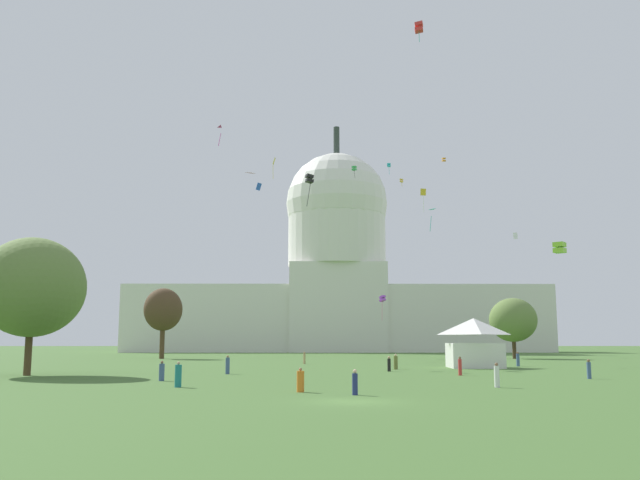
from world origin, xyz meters
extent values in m
plane|color=#42662D|center=(0.00, 0.00, 0.00)|extent=(800.00, 800.00, 0.00)
cube|color=silver|center=(-24.88, 161.79, 9.31)|extent=(59.51, 23.40, 18.62)
cube|color=silver|center=(34.63, 161.79, 9.31)|extent=(59.51, 23.40, 18.62)
cube|color=silver|center=(4.88, 161.79, 12.35)|extent=(26.91, 25.74, 24.69)
cylinder|color=silver|center=(4.88, 161.79, 34.02)|extent=(28.49, 28.49, 18.64)
sphere|color=silver|center=(4.88, 161.79, 43.34)|extent=(29.80, 29.80, 29.80)
cylinder|color=#2D3833|center=(4.88, 161.79, 62.50)|extent=(1.80, 1.80, 8.53)
cube|color=white|center=(16.93, 44.98, 1.43)|extent=(6.22, 6.51, 2.86)
pyramid|color=white|center=(16.93, 44.98, 4.81)|extent=(6.53, 6.84, 1.95)
cylinder|color=#4C3823|center=(-28.05, 27.22, 2.64)|extent=(0.64, 0.64, 5.29)
ellipsoid|color=olive|center=(-28.05, 27.22, 8.05)|extent=(13.32, 13.27, 9.21)
cylinder|color=#42301E|center=(33.69, 86.19, 2.26)|extent=(0.69, 0.69, 4.51)
ellipsoid|color=olive|center=(33.69, 86.19, 6.85)|extent=(11.03, 10.90, 7.79)
cylinder|color=#4C3823|center=(-28.82, 86.31, 3.20)|extent=(0.86, 0.86, 6.40)
ellipsoid|color=#4C3823|center=(-28.82, 86.31, 8.68)|extent=(9.02, 8.72, 7.58)
cylinder|color=orange|center=(-2.83, 6.68, 0.64)|extent=(0.61, 0.61, 1.28)
sphere|color=#A37556|center=(-2.83, 6.68, 1.38)|extent=(0.27, 0.27, 0.20)
cylinder|color=#3D5684|center=(-10.18, 29.85, 0.77)|extent=(0.55, 0.55, 1.55)
sphere|color=#A37556|center=(-10.18, 29.85, 1.66)|extent=(0.31, 0.31, 0.22)
cylinder|color=navy|center=(0.38, 4.35, 0.62)|extent=(0.43, 0.43, 1.24)
sphere|color=beige|center=(0.38, 4.35, 1.36)|extent=(0.32, 0.32, 0.24)
cylinder|color=silver|center=(10.38, 10.81, 0.71)|extent=(0.48, 0.48, 1.43)
sphere|color=brown|center=(10.38, 10.81, 1.54)|extent=(0.31, 0.31, 0.22)
cylinder|color=tan|center=(-3.25, 58.45, 0.70)|extent=(0.45, 0.45, 1.41)
sphere|color=tan|center=(-3.25, 58.45, 1.53)|extent=(0.34, 0.34, 0.25)
cylinder|color=#3D5684|center=(23.41, 49.66, 0.77)|extent=(0.45, 0.45, 1.54)
sphere|color=brown|center=(23.41, 49.66, 1.65)|extent=(0.26, 0.26, 0.23)
cylinder|color=red|center=(11.36, 27.08, 0.73)|extent=(0.44, 0.44, 1.46)
sphere|color=brown|center=(11.36, 27.08, 1.58)|extent=(0.32, 0.32, 0.23)
cylinder|color=#1E757A|center=(-11.21, 11.18, 0.75)|extent=(0.59, 0.59, 1.51)
sphere|color=tan|center=(-11.21, 11.18, 1.61)|extent=(0.28, 0.28, 0.21)
cylinder|color=#3D5684|center=(20.86, 21.30, 0.68)|extent=(0.43, 0.43, 1.36)
sphere|color=brown|center=(20.86, 21.30, 1.49)|extent=(0.32, 0.32, 0.25)
cylinder|color=black|center=(5.79, 35.35, 0.65)|extent=(0.40, 0.40, 1.30)
sphere|color=tan|center=(5.79, 35.35, 1.43)|extent=(0.29, 0.29, 0.25)
cylinder|color=#3D5684|center=(-13.96, 18.63, 0.67)|extent=(0.45, 0.45, 1.34)
sphere|color=brown|center=(-13.96, 18.63, 1.45)|extent=(0.24, 0.24, 0.22)
cylinder|color=olive|center=(7.08, 40.36, 0.72)|extent=(0.47, 0.47, 1.45)
sphere|color=beige|center=(7.08, 40.36, 1.57)|extent=(0.26, 0.26, 0.25)
cube|color=gold|center=(21.39, 140.75, 45.06)|extent=(1.06, 1.03, 0.50)
cube|color=gold|center=(21.39, 140.75, 45.62)|extent=(1.06, 1.03, 0.50)
cylinder|color=gold|center=(21.45, 140.75, 44.27)|extent=(0.25, 0.10, 1.23)
cube|color=white|center=(37.37, 94.90, 23.43)|extent=(0.80, 0.58, 1.31)
cube|color=green|center=(8.53, 135.85, 47.09)|extent=(1.38, 1.39, 0.52)
cube|color=green|center=(8.53, 135.85, 47.75)|extent=(1.38, 1.39, 0.52)
cylinder|color=black|center=(8.60, 135.85, 45.83)|extent=(0.25, 0.22, 2.08)
cube|color=#33BCDB|center=(16.14, 123.47, 44.77)|extent=(0.93, 0.95, 0.41)
cube|color=#33BCDB|center=(16.14, 123.47, 45.26)|extent=(0.93, 0.95, 0.41)
cylinder|color=#33BCDB|center=(16.17, 123.47, 43.67)|extent=(0.18, 0.14, 1.83)
cube|color=orange|center=(26.51, 108.68, 42.14)|extent=(0.77, 0.82, 0.45)
cube|color=orange|center=(26.51, 108.68, 42.66)|extent=(0.77, 0.82, 0.45)
cube|color=yellow|center=(-10.25, 102.35, 40.28)|extent=(0.49, 0.91, 1.44)
cylinder|color=yellow|center=(-10.45, 102.35, 37.97)|extent=(0.13, 0.38, 3.20)
cube|color=black|center=(-2.58, 53.44, 24.41)|extent=(1.25, 1.21, 0.59)
cube|color=black|center=(-2.58, 53.44, 25.02)|extent=(1.25, 1.21, 0.59)
cylinder|color=black|center=(-2.68, 53.44, 22.53)|extent=(0.55, 0.38, 3.31)
cube|color=red|center=(12.30, 51.51, 45.06)|extent=(1.31, 1.26, 0.66)
cube|color=red|center=(12.30, 51.51, 45.83)|extent=(1.31, 1.26, 0.66)
cylinder|color=teal|center=(12.32, 51.51, 44.07)|extent=(0.09, 0.13, 1.51)
pyramid|color=pink|center=(-13.88, 90.46, 34.53)|extent=(1.86, 1.26, 0.13)
cube|color=purple|center=(10.62, 88.61, 10.50)|extent=(1.27, 1.28, 0.66)
cube|color=purple|center=(10.62, 88.61, 11.07)|extent=(1.27, 1.28, 0.66)
cylinder|color=pink|center=(10.52, 88.61, 8.55)|extent=(0.09, 0.39, 3.49)
pyramid|color=teal|center=(14.37, 59.41, 21.20)|extent=(1.26, 1.33, 0.27)
cylinder|color=teal|center=(14.69, 59.61, 19.65)|extent=(0.31, 0.13, 2.24)
cube|color=blue|center=(-9.33, 52.75, 23.45)|extent=(0.83, 0.53, 1.03)
cube|color=#8CD133|center=(22.08, 29.89, 11.87)|extent=(1.42, 1.42, 0.46)
cube|color=#8CD133|center=(22.08, 29.89, 12.45)|extent=(1.42, 1.42, 0.46)
pyramid|color=#D1339E|center=(-15.55, 56.02, 32.30)|extent=(0.66, 1.06, 0.34)
cylinder|color=#D1339E|center=(-15.13, 56.03, 30.91)|extent=(0.35, 0.31, 1.92)
cube|color=gold|center=(14.67, 65.29, 25.54)|extent=(0.79, 0.74, 1.12)
cylinder|color=white|center=(14.67, 65.29, 23.70)|extent=(0.11, 0.16, 2.62)
camera|label=1|loc=(-2.06, -36.02, 3.10)|focal=38.31mm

